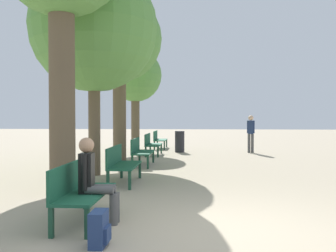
# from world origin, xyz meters

# --- Properties ---
(ground_plane) EXTENTS (80.00, 80.00, 0.00)m
(ground_plane) POSITION_xyz_m (0.00, 0.00, 0.00)
(ground_plane) COLOR tan
(bench_row_0) EXTENTS (0.55, 1.57, 0.84)m
(bench_row_0) POSITION_xyz_m (-2.00, 0.36, 0.48)
(bench_row_0) COLOR #195138
(bench_row_0) RESTS_ON ground_plane
(bench_row_1) EXTENTS (0.55, 1.57, 0.84)m
(bench_row_1) POSITION_xyz_m (-2.00, 3.47, 0.48)
(bench_row_1) COLOR #195138
(bench_row_1) RESTS_ON ground_plane
(bench_row_2) EXTENTS (0.55, 1.57, 0.84)m
(bench_row_2) POSITION_xyz_m (-2.00, 6.58, 0.48)
(bench_row_2) COLOR #195138
(bench_row_2) RESTS_ON ground_plane
(bench_row_3) EXTENTS (0.55, 1.57, 0.84)m
(bench_row_3) POSITION_xyz_m (-2.00, 9.69, 0.48)
(bench_row_3) COLOR #195138
(bench_row_3) RESTS_ON ground_plane
(bench_row_4) EXTENTS (0.55, 1.57, 0.84)m
(bench_row_4) POSITION_xyz_m (-2.00, 12.79, 0.48)
(bench_row_4) COLOR #195138
(bench_row_4) RESTS_ON ground_plane
(tree_row_1) EXTENTS (3.28, 3.28, 5.44)m
(tree_row_1) POSITION_xyz_m (-2.92, 4.64, 3.78)
(tree_row_1) COLOR brown
(tree_row_1) RESTS_ON ground_plane
(tree_row_2) EXTENTS (2.95, 2.95, 5.68)m
(tree_row_2) POSITION_xyz_m (-2.92, 7.96, 4.13)
(tree_row_2) COLOR brown
(tree_row_2) RESTS_ON ground_plane
(tree_row_3) EXTENTS (2.33, 2.33, 4.51)m
(tree_row_3) POSITION_xyz_m (-2.92, 11.53, 3.29)
(tree_row_3) COLOR brown
(tree_row_3) RESTS_ON ground_plane
(person_seated) EXTENTS (0.57, 0.32, 1.22)m
(person_seated) POSITION_xyz_m (-1.76, 0.31, 0.65)
(person_seated) COLOR #4C4C4C
(person_seated) RESTS_ON ground_plane
(backpack) EXTENTS (0.21, 0.33, 0.41)m
(backpack) POSITION_xyz_m (-1.46, -0.62, 0.20)
(backpack) COLOR navy
(backpack) RESTS_ON ground_plane
(pedestrian_near) EXTENTS (0.32, 0.22, 1.57)m
(pedestrian_near) POSITION_xyz_m (2.05, 10.93, 0.90)
(pedestrian_near) COLOR #4C4C4C
(pedestrian_near) RESTS_ON ground_plane
(trash_bin) EXTENTS (0.40, 0.40, 0.90)m
(trash_bin) POSITION_xyz_m (-0.93, 11.03, 0.45)
(trash_bin) COLOR #232328
(trash_bin) RESTS_ON ground_plane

